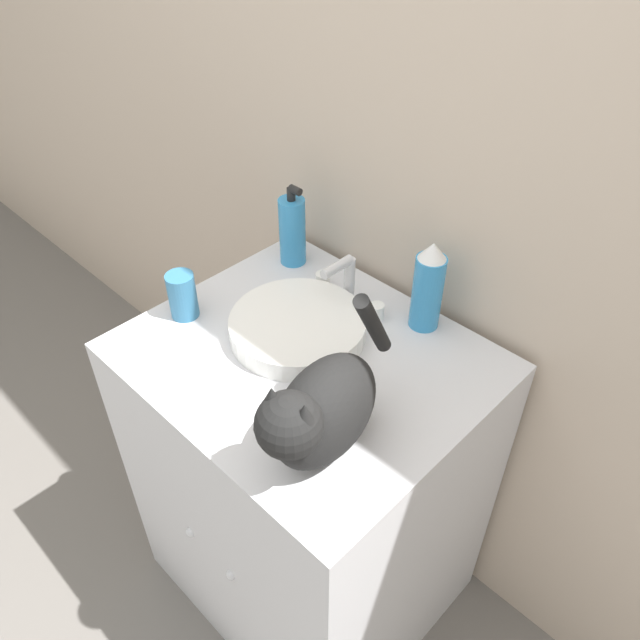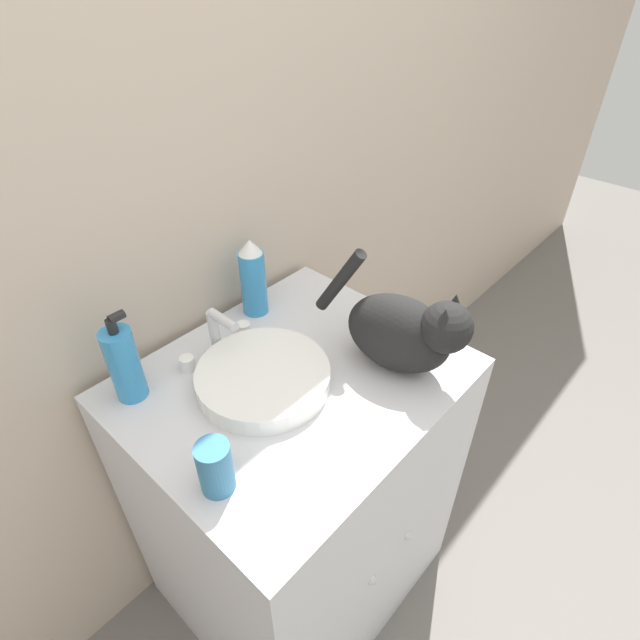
% 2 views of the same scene
% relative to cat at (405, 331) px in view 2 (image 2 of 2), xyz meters
% --- Properties ---
extents(ground_plane, '(8.00, 8.00, 0.00)m').
position_rel_cat_xyz_m(ground_plane, '(-0.19, -0.15, -0.96)').
color(ground_plane, slate).
extents(wall_back, '(6.00, 0.05, 2.50)m').
position_rel_cat_xyz_m(wall_back, '(-0.19, 0.50, 0.29)').
color(wall_back, '#C6B29E').
rests_on(wall_back, ground_plane).
extents(vanity_cabinet, '(0.70, 0.61, 0.86)m').
position_rel_cat_xyz_m(vanity_cabinet, '(-0.19, 0.15, -0.53)').
color(vanity_cabinet, silver).
rests_on(vanity_cabinet, ground_plane).
extents(sink_basin, '(0.29, 0.29, 0.04)m').
position_rel_cat_xyz_m(sink_basin, '(-0.25, 0.18, -0.08)').
color(sink_basin, white).
rests_on(sink_basin, vanity_cabinet).
extents(faucet, '(0.20, 0.10, 0.13)m').
position_rel_cat_xyz_m(faucet, '(-0.25, 0.33, -0.05)').
color(faucet, silver).
rests_on(faucet, vanity_cabinet).
extents(cat, '(0.18, 0.37, 0.26)m').
position_rel_cat_xyz_m(cat, '(0.00, 0.00, 0.00)').
color(cat, black).
rests_on(cat, vanity_cabinet).
extents(soap_bottle, '(0.06, 0.06, 0.21)m').
position_rel_cat_xyz_m(soap_bottle, '(-0.45, 0.37, -0.01)').
color(soap_bottle, '#338CCC').
rests_on(soap_bottle, vanity_cabinet).
extents(spray_bottle, '(0.06, 0.06, 0.21)m').
position_rel_cat_xyz_m(spray_bottle, '(-0.08, 0.40, -0.00)').
color(spray_bottle, '#338CCC').
rests_on(spray_bottle, vanity_cabinet).
extents(cup, '(0.06, 0.06, 0.11)m').
position_rel_cat_xyz_m(cup, '(-0.47, 0.06, -0.05)').
color(cup, teal).
rests_on(cup, vanity_cabinet).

